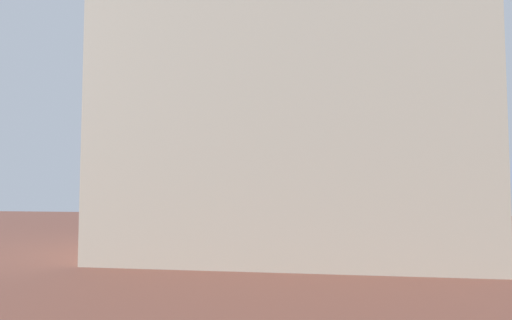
# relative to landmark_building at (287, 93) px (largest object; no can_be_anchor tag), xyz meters

# --- Properties ---
(landmark_building) EXTENTS (24.78, 12.70, 34.08)m
(landmark_building) POSITION_rel_landmark_building_xyz_m (0.00, 0.00, 0.00)
(landmark_building) COLOR #B2A893
(landmark_building) RESTS_ON ground_plane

